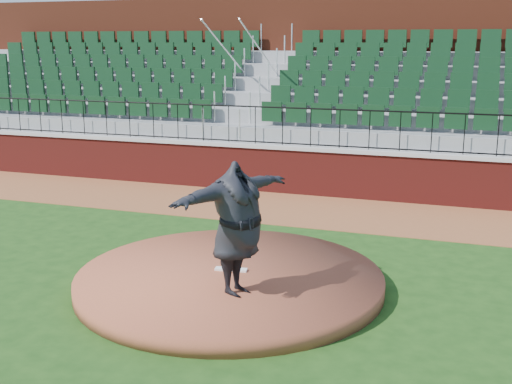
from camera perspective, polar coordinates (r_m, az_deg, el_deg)
ground at (r=11.00m, az=-2.59°, el=-8.30°), size 90.00×90.00×0.00m
warning_track at (r=15.90m, az=4.62°, el=-1.53°), size 34.00×3.20×0.01m
field_wall at (r=17.28m, az=6.00°, el=1.65°), size 34.00×0.35×1.20m
wall_cap at (r=17.17m, az=6.05°, el=3.77°), size 34.00×0.45×0.10m
wall_railing at (r=17.09m, az=6.09°, el=5.59°), size 34.00×0.05×1.00m
seating_stands at (r=19.68m, az=7.96°, el=7.99°), size 34.00×5.10×4.60m
concourse_wall at (r=22.39m, az=9.43°, el=9.70°), size 34.00×0.50×5.50m
pitchers_mound at (r=10.93m, az=-2.32°, el=-7.73°), size 5.10×5.10×0.25m
pitching_rubber at (r=11.00m, az=-2.21°, el=-6.81°), size 0.56×0.22×0.04m
pitcher at (r=9.71m, az=-1.66°, el=-3.25°), size 1.50×2.61×2.06m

